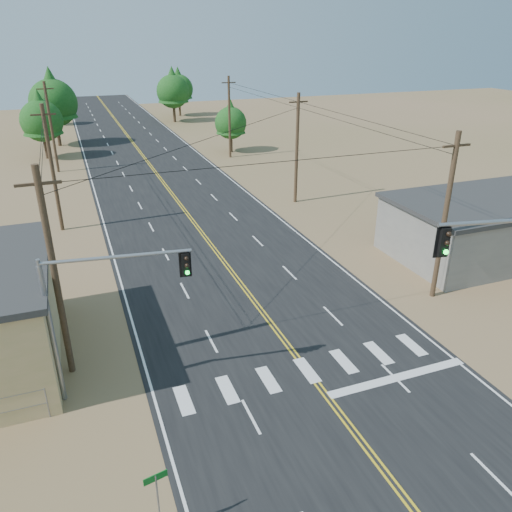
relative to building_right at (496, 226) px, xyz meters
name	(u,v)px	position (x,y,z in m)	size (l,w,h in m)	color
ground	(410,506)	(-19.00, -16.00, -2.00)	(220.00, 220.00, 0.00)	#8F694D
road	(193,222)	(-19.00, 14.00, -1.99)	(15.00, 200.00, 0.02)	black
building_right	(496,226)	(0.00, 0.00, 0.00)	(15.00, 8.00, 4.00)	gray
utility_pole_left_near	(55,275)	(-29.50, -4.00, 3.12)	(1.80, 0.30, 10.00)	#4C3826
utility_pole_left_mid	(52,168)	(-29.50, 16.00, 3.12)	(1.80, 0.30, 10.00)	#4C3826
utility_pole_left_far	(51,127)	(-29.50, 36.00, 3.12)	(1.80, 0.30, 10.00)	#4C3826
utility_pole_right_near	(445,217)	(-8.50, -4.00, 3.12)	(1.80, 0.30, 10.00)	#4C3826
utility_pole_right_mid	(297,148)	(-8.50, 16.00, 3.12)	(1.80, 0.30, 10.00)	#4C3826
utility_pole_right_far	(229,117)	(-8.50, 36.00, 3.12)	(1.80, 0.30, 10.00)	#4C3826
signal_mast_left	(92,303)	(-28.15, -6.25, 2.61)	(6.00, 1.15, 6.76)	gray
street_sign	(157,495)	(-27.15, -14.00, -0.26)	(0.76, 0.19, 2.59)	gray
tree_left_near	(41,117)	(-30.67, 43.69, 3.24)	(5.14, 5.14, 8.57)	#3F2D1E
tree_left_mid	(53,98)	(-29.05, 51.58, 4.57)	(6.44, 6.44, 10.73)	#3F2D1E
tree_left_far	(54,103)	(-29.10, 70.38, 1.74)	(3.67, 3.67, 6.12)	#3F2D1E
tree_right_near	(231,120)	(-7.40, 38.93, 2.28)	(4.20, 4.20, 6.99)	#3F2D1E
tree_right_mid	(173,88)	(-9.16, 66.38, 3.86)	(5.75, 5.75, 9.58)	#3F2D1E
tree_right_far	(178,86)	(-6.62, 73.14, 3.54)	(5.43, 5.43, 9.05)	#3F2D1E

